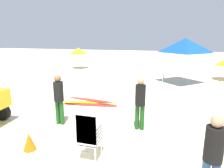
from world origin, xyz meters
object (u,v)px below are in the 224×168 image
at_px(popup_canopy, 185,45).
at_px(lifeguard_near_right, 213,153).
at_px(beach_umbrella_left, 78,51).
at_px(stacked_plastic_chairs, 88,132).
at_px(lifeguard_near_center, 140,100).
at_px(lifeguard_near_left, 59,96).
at_px(traffic_cone_near, 29,141).
at_px(surfboard_pile, 90,102).

bearing_deg(popup_canopy, lifeguard_near_right, -90.17).
bearing_deg(beach_umbrella_left, popup_canopy, -22.76).
distance_m(stacked_plastic_chairs, lifeguard_near_center, 2.21).
bearing_deg(lifeguard_near_left, popup_canopy, 60.51).
distance_m(popup_canopy, traffic_cone_near, 10.46).
bearing_deg(lifeguard_near_left, lifeguard_near_right, -26.31).
relative_size(lifeguard_near_left, traffic_cone_near, 3.55).
height_order(surfboard_pile, lifeguard_near_right, lifeguard_near_right).
bearing_deg(stacked_plastic_chairs, lifeguard_near_left, 136.91).
relative_size(surfboard_pile, traffic_cone_near, 5.32).
bearing_deg(stacked_plastic_chairs, lifeguard_near_center, 65.31).
relative_size(lifeguard_near_right, beach_umbrella_left, 0.85).
xyz_separation_m(lifeguard_near_center, traffic_cone_near, (-2.59, -2.02, -0.74)).
distance_m(stacked_plastic_chairs, lifeguard_near_right, 2.61).
distance_m(lifeguard_near_right, traffic_cone_near, 4.31).
height_order(popup_canopy, traffic_cone_near, popup_canopy).
distance_m(surfboard_pile, lifeguard_near_right, 5.95).
xyz_separation_m(stacked_plastic_chairs, surfboard_pile, (-1.55, 3.74, -0.63)).
relative_size(popup_canopy, traffic_cone_near, 5.97).
relative_size(stacked_plastic_chairs, traffic_cone_near, 2.69).
height_order(lifeguard_near_center, popup_canopy, popup_canopy).
height_order(lifeguard_near_center, beach_umbrella_left, beach_umbrella_left).
distance_m(lifeguard_near_right, popup_canopy, 9.89).
height_order(lifeguard_near_center, lifeguard_near_right, lifeguard_near_center).
distance_m(lifeguard_near_center, popup_canopy, 7.61).
bearing_deg(traffic_cone_near, popup_canopy, 65.42).
xyz_separation_m(stacked_plastic_chairs, lifeguard_near_center, (0.92, 1.99, 0.24)).
bearing_deg(beach_umbrella_left, surfboard_pile, -61.93).
relative_size(surfboard_pile, lifeguard_near_right, 1.55).
bearing_deg(lifeguard_near_center, beach_umbrella_left, 123.86).
bearing_deg(lifeguard_near_center, surfboard_pile, 144.62).
xyz_separation_m(beach_umbrella_left, traffic_cone_near, (4.87, -13.13, -1.41)).
height_order(surfboard_pile, beach_umbrella_left, beach_umbrella_left).
bearing_deg(lifeguard_near_center, traffic_cone_near, -142.13).
bearing_deg(lifeguard_near_left, stacked_plastic_chairs, -43.09).
xyz_separation_m(stacked_plastic_chairs, popup_canopy, (2.58, 9.28, 1.67)).
xyz_separation_m(stacked_plastic_chairs, beach_umbrella_left, (-6.54, 13.11, 0.91)).
xyz_separation_m(lifeguard_near_right, beach_umbrella_left, (-9.09, 13.60, 0.71)).
height_order(lifeguard_near_right, popup_canopy, popup_canopy).
distance_m(surfboard_pile, beach_umbrella_left, 10.73).
bearing_deg(traffic_cone_near, lifeguard_near_left, 92.40).
bearing_deg(popup_canopy, surfboard_pile, -126.67).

